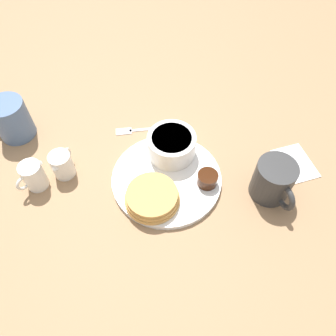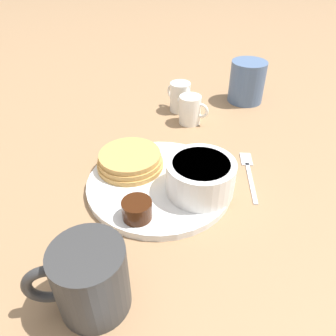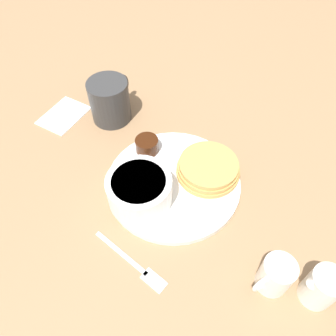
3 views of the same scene
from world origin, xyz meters
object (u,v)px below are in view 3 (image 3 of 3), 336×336
coffee_mug (110,100)px  creamer_pitcher_far (322,287)px  plate (173,183)px  creamer_pitcher_near (275,275)px  fork (137,266)px  bowl (139,189)px

coffee_mug → creamer_pitcher_far: coffee_mug is taller
plate → creamer_pitcher_far: 0.28m
creamer_pitcher_far → creamer_pitcher_near: bearing=96.2°
fork → plate: bearing=2.1°
creamer_pitcher_near → creamer_pitcher_far: creamer_pitcher_far is taller
bowl → creamer_pitcher_far: 0.30m
bowl → creamer_pitcher_near: size_ratio=1.69×
bowl → creamer_pitcher_near: 0.24m
plate → creamer_pitcher_near: creamer_pitcher_near is taller
fork → coffee_mug: bearing=34.4°
creamer_pitcher_near → fork: creamer_pitcher_near is taller
bowl → creamer_pitcher_far: creamer_pitcher_far is taller
plate → creamer_pitcher_far: (-0.10, -0.26, 0.03)m
fork → creamer_pitcher_near: bearing=-74.6°
plate → coffee_mug: size_ratio=2.11×
creamer_pitcher_near → fork: (-0.05, 0.19, -0.03)m
coffee_mug → creamer_pitcher_far: bearing=-116.4°
plate → creamer_pitcher_far: size_ratio=3.47×
coffee_mug → creamer_pitcher_near: (-0.23, -0.38, -0.01)m
plate → creamer_pitcher_near: size_ratio=3.76×
coffee_mug → creamer_pitcher_near: 0.44m
plate → fork: bearing=-177.9°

